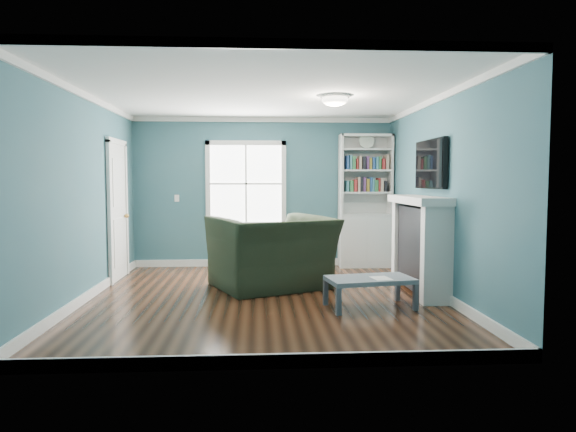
{
  "coord_description": "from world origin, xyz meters",
  "views": [
    {
      "loc": [
        -0.09,
        -6.51,
        1.51
      ],
      "look_at": [
        0.31,
        0.4,
        1.03
      ],
      "focal_mm": 32.0,
      "sensor_mm": 36.0,
      "label": 1
    }
  ],
  "objects": [
    {
      "name": "ceiling_fixture",
      "position": [
        0.9,
        0.1,
        2.55
      ],
      "size": [
        0.38,
        0.38,
        0.15
      ],
      "color": "white",
      "rests_on": "room_walls"
    },
    {
      "name": "bookshelf",
      "position": [
        1.77,
        2.3,
        0.92
      ],
      "size": [
        0.9,
        0.35,
        2.31
      ],
      "color": "silver",
      "rests_on": "ground"
    },
    {
      "name": "paper_sheet",
      "position": [
        1.35,
        -0.64,
        0.36
      ],
      "size": [
        0.25,
        0.29,
        0.0
      ],
      "primitive_type": "cube",
      "rotation": [
        0.0,
        0.0,
        0.18
      ],
      "color": "white",
      "rests_on": "coffee_table"
    },
    {
      "name": "door",
      "position": [
        -2.22,
        1.4,
        1.07
      ],
      "size": [
        0.12,
        0.98,
        2.17
      ],
      "color": "silver",
      "rests_on": "ground"
    },
    {
      "name": "fireplace",
      "position": [
        2.08,
        0.2,
        0.64
      ],
      "size": [
        0.44,
        1.58,
        1.3
      ],
      "color": "black",
      "rests_on": "ground"
    },
    {
      "name": "trim",
      "position": [
        0.0,
        0.0,
        1.24
      ],
      "size": [
        4.5,
        5.0,
        2.6
      ],
      "color": "white",
      "rests_on": "ground"
    },
    {
      "name": "coffee_table",
      "position": [
        1.23,
        -0.57,
        0.32
      ],
      "size": [
        1.07,
        0.7,
        0.36
      ],
      "rotation": [
        0.0,
        0.0,
        0.17
      ],
      "color": "#434851",
      "rests_on": "ground"
    },
    {
      "name": "room_walls",
      "position": [
        0.0,
        0.0,
        1.58
      ],
      "size": [
        5.0,
        5.0,
        5.0
      ],
      "color": "#31606D",
      "rests_on": "ground"
    },
    {
      "name": "tv",
      "position": [
        2.2,
        0.2,
        1.72
      ],
      "size": [
        0.06,
        1.1,
        0.65
      ],
      "primitive_type": "cube",
      "color": "black",
      "rests_on": "fireplace"
    },
    {
      "name": "recliner",
      "position": [
        0.1,
        0.62,
        0.67
      ],
      "size": [
        1.81,
        1.54,
        1.34
      ],
      "primitive_type": "imported",
      "rotation": [
        0.0,
        0.0,
        -2.72
      ],
      "color": "black",
      "rests_on": "ground"
    },
    {
      "name": "light_switch",
      "position": [
        -1.5,
        2.48,
        1.2
      ],
      "size": [
        0.08,
        0.01,
        0.12
      ],
      "primitive_type": "cube",
      "color": "white",
      "rests_on": "room_walls"
    },
    {
      "name": "floor",
      "position": [
        0.0,
        0.0,
        0.0
      ],
      "size": [
        5.0,
        5.0,
        0.0
      ],
      "primitive_type": "plane",
      "color": "black",
      "rests_on": "ground"
    },
    {
      "name": "window",
      "position": [
        -0.3,
        2.49,
        1.45
      ],
      "size": [
        1.4,
        0.06,
        1.5
      ],
      "color": "white",
      "rests_on": "room_walls"
    }
  ]
}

